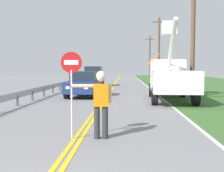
% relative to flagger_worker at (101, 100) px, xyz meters
% --- Properties ---
extents(centerline_yellow_left, '(0.11, 110.00, 0.01)m').
position_rel_flagger_worker_xyz_m(centerline_yellow_left, '(-0.69, 15.19, -1.04)').
color(centerline_yellow_left, yellow).
rests_on(centerline_yellow_left, ground).
extents(centerline_yellow_right, '(0.11, 110.00, 0.01)m').
position_rel_flagger_worker_xyz_m(centerline_yellow_right, '(-0.51, 15.19, -1.04)').
color(centerline_yellow_right, yellow).
rests_on(centerline_yellow_right, ground).
extents(edge_line_right, '(0.12, 110.00, 0.01)m').
position_rel_flagger_worker_xyz_m(edge_line_right, '(3.00, 15.19, -1.04)').
color(edge_line_right, silver).
rests_on(edge_line_right, ground).
extents(edge_line_left, '(0.12, 110.00, 0.01)m').
position_rel_flagger_worker_xyz_m(edge_line_left, '(-4.20, 15.19, -1.04)').
color(edge_line_left, silver).
rests_on(edge_line_left, ground).
extents(flagger_worker, '(1.08, 0.28, 1.83)m').
position_rel_flagger_worker_xyz_m(flagger_worker, '(0.00, 0.00, 0.00)').
color(flagger_worker, '#2D2D33').
rests_on(flagger_worker, ground).
extents(stop_sign_paddle, '(0.56, 0.04, 2.33)m').
position_rel_flagger_worker_xyz_m(stop_sign_paddle, '(-0.76, -0.08, 0.66)').
color(stop_sign_paddle, silver).
rests_on(stop_sign_paddle, ground).
extents(utility_bucket_truck, '(2.99, 6.92, 4.83)m').
position_rel_flagger_worker_xyz_m(utility_bucket_truck, '(3.35, 9.39, 0.35)').
color(utility_bucket_truck, white).
rests_on(utility_bucket_truck, ground).
extents(oncoming_sedan_nearest, '(2.07, 4.18, 1.70)m').
position_rel_flagger_worker_xyz_m(oncoming_sedan_nearest, '(-2.11, 10.92, -0.21)').
color(oncoming_sedan_nearest, navy).
rests_on(oncoming_sedan_nearest, ground).
extents(oncoming_suv_second, '(1.93, 4.61, 2.10)m').
position_rel_flagger_worker_xyz_m(oncoming_suv_second, '(-2.69, 21.99, 0.01)').
color(oncoming_suv_second, '#4C5156').
rests_on(oncoming_suv_second, ground).
extents(utility_pole_near, '(1.80, 0.28, 8.13)m').
position_rel_flagger_worker_xyz_m(utility_pole_near, '(5.01, 10.84, 3.20)').
color(utility_pole_near, brown).
rests_on(utility_pole_near, ground).
extents(utility_pole_mid, '(1.80, 0.28, 8.91)m').
position_rel_flagger_worker_xyz_m(utility_pole_mid, '(5.33, 31.53, 3.59)').
color(utility_pole_mid, brown).
rests_on(utility_pole_mid, ground).
extents(utility_pole_far, '(1.80, 0.28, 8.08)m').
position_rel_flagger_worker_xyz_m(utility_pole_far, '(5.38, 46.47, 3.18)').
color(utility_pole_far, brown).
rests_on(utility_pole_far, ground).
extents(guardrail_left_shoulder, '(0.10, 32.00, 0.71)m').
position_rel_flagger_worker_xyz_m(guardrail_left_shoulder, '(-4.80, 12.00, -0.53)').
color(guardrail_left_shoulder, '#9EA0A3').
rests_on(guardrail_left_shoulder, ground).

